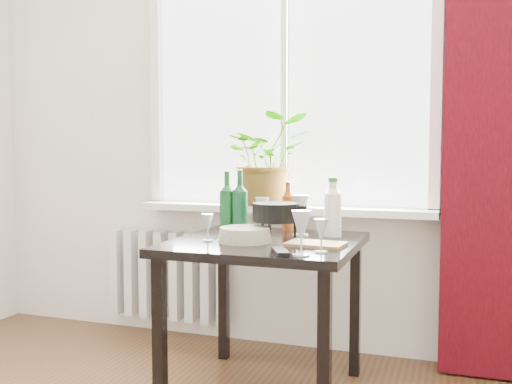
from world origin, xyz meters
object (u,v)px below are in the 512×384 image
(radiator, at_px, (169,275))
(cleaning_bottle, at_px, (333,206))
(wineglass_far_right, at_px, (321,235))
(table, at_px, (266,259))
(wineglass_back_left, at_px, (262,213))
(wineglass_back_center, at_px, (301,214))
(wineglass_front_left, at_px, (208,227))
(wine_bottle_right, at_px, (240,202))
(plate_stack, at_px, (245,235))
(cutting_board, at_px, (316,244))
(potted_plant, at_px, (267,159))
(bottle_amber, at_px, (288,206))
(tv_remote, at_px, (280,251))
(wineglass_front_right, at_px, (301,233))
(wine_bottle_left, at_px, (227,202))
(fondue_pot, at_px, (276,221))

(radiator, relative_size, cleaning_bottle, 2.73)
(radiator, distance_m, wineglass_far_right, 1.53)
(table, distance_m, wineglass_back_left, 0.42)
(wineglass_back_center, xyz_separation_m, wineglass_front_left, (-0.36, -0.33, -0.04))
(wine_bottle_right, relative_size, plate_stack, 1.35)
(wine_bottle_right, relative_size, wineglass_back_center, 1.59)
(plate_stack, height_order, cutting_board, plate_stack)
(potted_plant, bearing_deg, radiator, 178.41)
(bottle_amber, xyz_separation_m, wineglass_far_right, (0.31, -0.59, -0.06))
(potted_plant, xyz_separation_m, cutting_board, (0.46, -0.69, -0.36))
(potted_plant, relative_size, wineglass_back_center, 2.56)
(wineglass_back_center, height_order, cutting_board, wineglass_back_center)
(wineglass_front_left, distance_m, plate_stack, 0.18)
(bottle_amber, bearing_deg, wineglass_back_center, -53.57)
(wineglass_far_right, height_order, wineglass_back_center, wineglass_back_center)
(bottle_amber, bearing_deg, wineglass_back_left, 177.56)
(wineglass_back_left, bearing_deg, tv_remote, -65.72)
(wine_bottle_right, relative_size, wineglass_back_left, 1.89)
(radiator, distance_m, wineglass_front_right, 1.55)
(wine_bottle_left, relative_size, fondue_pot, 1.27)
(bottle_amber, distance_m, wineglass_far_right, 0.67)
(wineglass_front_left, bearing_deg, wine_bottle_right, 71.59)
(bottle_amber, bearing_deg, fondue_pot, -84.82)
(wineglass_far_right, bearing_deg, potted_plant, 121.12)
(wine_bottle_left, bearing_deg, wineglass_back_center, 15.18)
(potted_plant, height_order, wineglass_far_right, potted_plant)
(wineglass_front_left, bearing_deg, table, 27.94)
(bottle_amber, bearing_deg, cleaning_bottle, -25.84)
(cleaning_bottle, height_order, fondue_pot, cleaning_bottle)
(wineglass_front_left, bearing_deg, cutting_board, 5.16)
(wine_bottle_right, bearing_deg, wineglass_back_left, 83.25)
(wine_bottle_left, distance_m, wineglass_front_left, 0.25)
(tv_remote, height_order, cutting_board, tv_remote)
(wine_bottle_left, bearing_deg, cutting_board, -20.69)
(wineglass_back_center, bearing_deg, wine_bottle_left, -164.82)
(bottle_amber, bearing_deg, wine_bottle_left, -135.78)
(potted_plant, distance_m, wineglass_front_right, 1.09)
(potted_plant, bearing_deg, wineglass_back_left, -76.77)
(table, bearing_deg, potted_plant, 107.82)
(tv_remote, bearing_deg, table, 91.23)
(cleaning_bottle, bearing_deg, wineglass_back_left, 161.85)
(table, distance_m, wine_bottle_right, 0.32)
(radiator, height_order, wineglass_front_right, wineglass_front_right)
(cleaning_bottle, relative_size, wineglass_back_left, 1.68)
(cleaning_bottle, xyz_separation_m, wineglass_front_right, (-0.01, -0.56, -0.05))
(plate_stack, distance_m, tv_remote, 0.34)
(cleaning_bottle, height_order, wineglass_front_left, cleaning_bottle)
(potted_plant, relative_size, bottle_amber, 2.03)
(wineglass_far_right, height_order, wineglass_back_left, wineglass_back_left)
(wineglass_far_right, height_order, tv_remote, wineglass_far_right)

